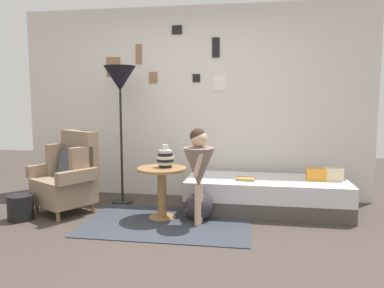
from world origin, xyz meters
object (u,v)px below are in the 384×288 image
object	(u,v)px
armchair	(69,176)
person_child	(199,164)
vase_striped	(165,158)
floor_lamp	(120,84)
book_on_daybed	(246,179)
side_table	(162,183)
magazine_basket	(21,207)
daybed	(266,195)
demijohn_near	(199,206)

from	to	relation	value
armchair	person_child	world-z (taller)	person_child
vase_striped	floor_lamp	distance (m)	1.24
vase_striped	book_on_daybed	size ratio (longest dim) A/B	1.17
floor_lamp	person_child	xyz separation A→B (m)	(1.12, -0.72, -0.89)
side_table	magazine_basket	world-z (taller)	side_table
floor_lamp	book_on_daybed	size ratio (longest dim) A/B	8.06
daybed	person_child	distance (m)	1.07
floor_lamp	magazine_basket	size ratio (longest dim) A/B	6.33
armchair	vase_striped	world-z (taller)	armchair
floor_lamp	demijohn_near	size ratio (longest dim) A/B	4.43
vase_striped	book_on_daybed	bearing A→B (deg)	19.25
demijohn_near	book_on_daybed	bearing A→B (deg)	34.07
armchair	daybed	bearing A→B (deg)	9.19
vase_striped	armchair	bearing A→B (deg)	177.52
vase_striped	floor_lamp	size ratio (longest dim) A/B	0.14
side_table	demijohn_near	bearing A→B (deg)	-0.09
person_child	side_table	bearing A→B (deg)	161.09
magazine_basket	floor_lamp	bearing A→B (deg)	44.38
demijohn_near	armchair	bearing A→B (deg)	176.94
vase_striped	floor_lamp	bearing A→B (deg)	142.70
person_child	demijohn_near	bearing A→B (deg)	97.80
armchair	vase_striped	distance (m)	1.23
daybed	armchair	bearing A→B (deg)	-170.81
person_child	floor_lamp	bearing A→B (deg)	147.05
person_child	book_on_daybed	xyz separation A→B (m)	(0.49, 0.50, -0.25)
daybed	side_table	xyz separation A→B (m)	(-1.18, -0.46, 0.21)
side_table	vase_striped	bearing A→B (deg)	44.10
daybed	demijohn_near	bearing A→B (deg)	-148.54
armchair	side_table	distance (m)	1.17
vase_striped	magazine_basket	xyz separation A→B (m)	(-1.60, -0.33, -0.55)
floor_lamp	person_child	world-z (taller)	floor_lamp
book_on_daybed	armchair	bearing A→B (deg)	-172.89
daybed	vase_striped	world-z (taller)	vase_striped
armchair	floor_lamp	bearing A→B (deg)	44.86
side_table	magazine_basket	size ratio (longest dim) A/B	2.09
daybed	book_on_daybed	size ratio (longest dim) A/B	8.69
daybed	floor_lamp	distance (m)	2.30
armchair	demijohn_near	bearing A→B (deg)	-3.06
armchair	floor_lamp	size ratio (longest dim) A/B	0.55
armchair	person_child	size ratio (longest dim) A/B	0.93
vase_striped	person_child	bearing A→B (deg)	-24.21
vase_striped	book_on_daybed	xyz separation A→B (m)	(0.90, 0.31, -0.27)
armchair	floor_lamp	distance (m)	1.31
vase_striped	person_child	xyz separation A→B (m)	(0.41, -0.18, -0.03)
demijohn_near	magazine_basket	xyz separation A→B (m)	(-1.98, -0.29, -0.02)
side_table	floor_lamp	size ratio (longest dim) A/B	0.33
armchair	side_table	xyz separation A→B (m)	(1.17, -0.08, -0.02)
armchair	daybed	world-z (taller)	armchair
magazine_basket	side_table	bearing A→B (deg)	10.65
floor_lamp	demijohn_near	xyz separation A→B (m)	(1.10, -0.57, -1.39)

